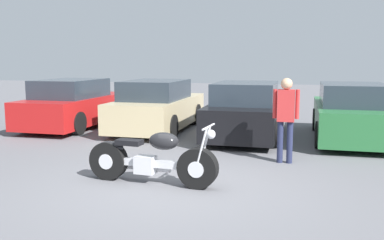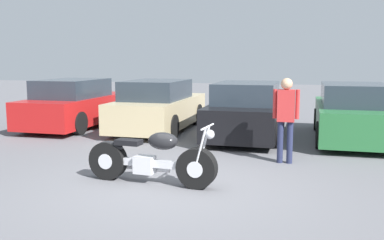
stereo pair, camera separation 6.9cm
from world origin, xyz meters
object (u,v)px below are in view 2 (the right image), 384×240
object	(u,v)px
parked_car_champagne	(159,107)
parked_car_green	(352,114)
motorcycle	(150,159)
parked_car_black	(247,112)
parked_car_red	(76,105)
person_standing	(286,113)

from	to	relation	value
parked_car_champagne	parked_car_green	size ratio (longest dim) A/B	1.00
motorcycle	parked_car_black	world-z (taller)	parked_car_black
parked_car_green	parked_car_red	bearing A→B (deg)	178.42
parked_car_champagne	parked_car_black	bearing A→B (deg)	-9.43
parked_car_black	person_standing	bearing A→B (deg)	-67.91
parked_car_black	person_standing	world-z (taller)	person_standing
parked_car_green	person_standing	size ratio (longest dim) A/B	2.53
parked_car_black	parked_car_green	world-z (taller)	same
motorcycle	parked_car_red	distance (m)	6.81
motorcycle	parked_car_green	size ratio (longest dim) A/B	0.53
parked_car_champagne	parked_car_red	bearing A→B (deg)	-178.25
parked_car_black	parked_car_red	bearing A→B (deg)	176.12
motorcycle	person_standing	size ratio (longest dim) A/B	1.35
parked_car_champagne	parked_car_black	xyz separation A→B (m)	(2.69, -0.45, 0.00)
parked_car_red	parked_car_black	bearing A→B (deg)	-3.88
motorcycle	parked_car_champagne	world-z (taller)	parked_car_champagne
parked_car_red	parked_car_champagne	distance (m)	2.69
motorcycle	person_standing	bearing A→B (deg)	43.83
parked_car_black	parked_car_green	distance (m)	2.69
parked_car_black	person_standing	distance (m)	3.04
motorcycle	parked_car_red	xyz separation A→B (m)	(-4.38, 5.21, 0.26)
motorcycle	parked_car_champagne	distance (m)	5.56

